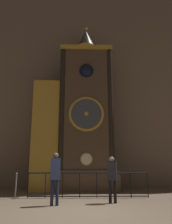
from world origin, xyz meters
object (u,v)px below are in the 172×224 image
Objects in this scene: clock_tower at (78,117)px; visitor_near at (55,173)px; visitor_far at (112,175)px; stanchion_post at (16,190)px.

visitor_near is (-0.70, -4.08, -2.88)m from clock_tower.
visitor_far is (2.05, 0.41, -0.08)m from visitor_near.
clock_tower reaches higher than stanchion_post.
clock_tower is 5.86× the size of visitor_far.
clock_tower is 5.05m from stanchion_post.
stanchion_post is (-2.48, -2.52, -3.61)m from clock_tower.
stanchion_post is at bearing 179.12° from visitor_far.
stanchion_post is (-1.77, 1.56, -0.73)m from visitor_near.
stanchion_post is at bearing 130.61° from visitor_near.
visitor_far is at bearing -69.84° from clock_tower.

